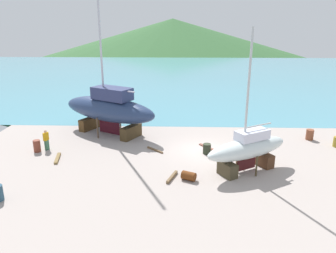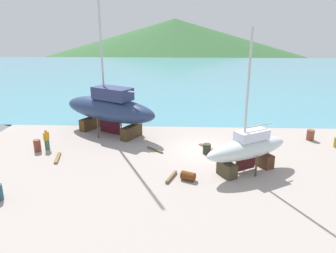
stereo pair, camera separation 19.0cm
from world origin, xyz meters
The scene contains 14 objects.
ground_plane centered at (0.00, -3.15, 0.00)m, with size 37.04×37.04×0.00m, color #A79A92.
sea_water centered at (0.00, 39.44, 0.00)m, with size 138.77×66.66×0.01m, color teal.
headland_hill centered at (-4.75, 115.06, 0.00)m, with size 163.60×163.60×22.90m, color #305C30.
sailboat_far_slipway centered at (-8.22, 3.93, 2.36)m, with size 9.92×7.24×17.28m.
sailboat_large_starboard centered at (2.66, -3.60, 1.63)m, with size 6.45×4.85×9.44m.
worker centered at (-12.42, -0.26, 0.85)m, with size 0.33×0.48×1.65m.
barrel_ochre centered at (-13.03, -0.68, 0.47)m, with size 0.54×0.54×0.95m, color brown.
barrel_tipped_left centered at (-1.31, -5.14, 0.29)m, with size 0.57×0.57×0.88m, color #622F12.
barrel_by_slipway centered at (9.34, 2.85, 0.45)m, with size 0.63×0.63×0.89m, color brown.
barrel_tar_black centered at (0.21, -0.66, 0.40)m, with size 0.61×0.61×0.79m, color #282F20.
timber_short_skew centered at (0.36, 0.54, 0.05)m, with size 1.83×0.24×0.11m, color brown.
timber_plank_near centered at (-2.38, -4.94, 0.10)m, with size 1.70×0.17×0.19m, color brown.
timber_long_fore centered at (-3.83, -0.18, 0.06)m, with size 1.74×0.12×0.13m, color brown.
timber_plank_far centered at (-10.93, -2.11, 0.08)m, with size 1.92×0.24×0.15m, color olive.
Camera 1 is at (-2.00, -24.03, 9.62)m, focal length 34.77 mm.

